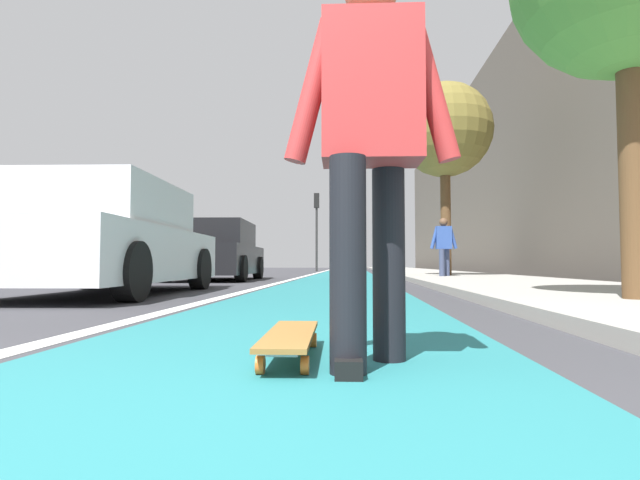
% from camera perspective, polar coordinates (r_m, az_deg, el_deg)
% --- Properties ---
extents(ground_plane, '(80.00, 80.00, 0.00)m').
position_cam_1_polar(ground_plane, '(10.86, 2.08, -4.96)').
color(ground_plane, '#38383D').
extents(bike_lane_paint, '(56.00, 2.21, 0.00)m').
position_cam_1_polar(bike_lane_paint, '(24.86, 3.11, -3.73)').
color(bike_lane_paint, '#237075').
rests_on(bike_lane_paint, ground).
extents(lane_stripe_white, '(52.00, 0.16, 0.01)m').
position_cam_1_polar(lane_stripe_white, '(20.92, -0.48, -3.91)').
color(lane_stripe_white, silver).
rests_on(lane_stripe_white, ground).
extents(sidewalk_curb, '(52.00, 3.20, 0.10)m').
position_cam_1_polar(sidewalk_curb, '(19.07, 12.60, -3.80)').
color(sidewalk_curb, '#9E9B93').
rests_on(sidewalk_curb, ground).
extents(building_facade, '(40.00, 1.20, 8.60)m').
position_cam_1_polar(building_facade, '(23.94, 18.44, 6.70)').
color(building_facade, '#5E564D').
rests_on(building_facade, ground).
extents(skateboard, '(0.85, 0.22, 0.11)m').
position_cam_1_polar(skateboard, '(2.16, -3.49, -11.24)').
color(skateboard, orange).
rests_on(skateboard, ground).
extents(skater_person, '(0.47, 0.72, 1.64)m').
position_cam_1_polar(skater_person, '(2.04, 5.91, 12.15)').
color(skater_person, black).
rests_on(skater_person, ground).
extents(parked_car_near, '(4.35, 2.15, 1.49)m').
position_cam_1_polar(parked_car_near, '(7.17, -23.72, -0.10)').
color(parked_car_near, silver).
rests_on(parked_car_near, ground).
extents(parked_car_mid, '(4.08, 2.07, 1.46)m').
position_cam_1_polar(parked_car_mid, '(12.54, -12.01, -1.43)').
color(parked_car_mid, black).
rests_on(parked_car_mid, ground).
extents(traffic_light, '(0.33, 0.28, 4.27)m').
position_cam_1_polar(traffic_light, '(26.75, -0.40, 2.66)').
color(traffic_light, '#2D2D2D').
rests_on(traffic_light, ground).
extents(street_tree_mid, '(2.54, 2.54, 5.30)m').
position_cam_1_polar(street_tree_mid, '(13.92, 14.33, 12.21)').
color(street_tree_mid, brown).
rests_on(street_tree_mid, ground).
extents(pedestrian_distant, '(0.44, 0.68, 1.57)m').
position_cam_1_polar(pedestrian_distant, '(12.68, 14.25, -0.52)').
color(pedestrian_distant, '#384260').
rests_on(pedestrian_distant, ground).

